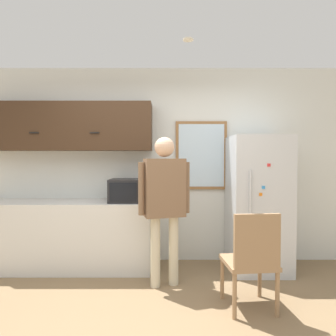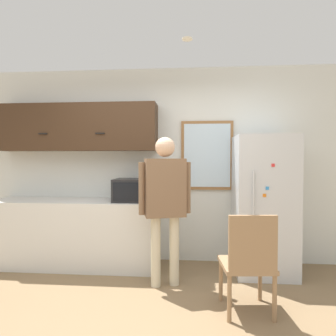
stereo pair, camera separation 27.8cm
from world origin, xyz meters
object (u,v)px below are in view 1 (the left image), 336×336
object	(u,v)px
person	(165,195)
chair	(253,257)
microwave	(130,190)
refrigerator	(259,203)

from	to	relation	value
person	chair	distance (m)	1.13
microwave	chair	distance (m)	1.76
microwave	person	size ratio (longest dim) A/B	0.28
person	chair	xyz separation A→B (m)	(0.82, -0.59, -0.51)
chair	person	bearing A→B (deg)	-40.94
microwave	refrigerator	world-z (taller)	refrigerator
microwave	chair	size ratio (longest dim) A/B	0.50
refrigerator	chair	bearing A→B (deg)	-109.09
person	refrigerator	xyz separation A→B (m)	(1.20, 0.49, -0.16)
refrigerator	chair	distance (m)	1.19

